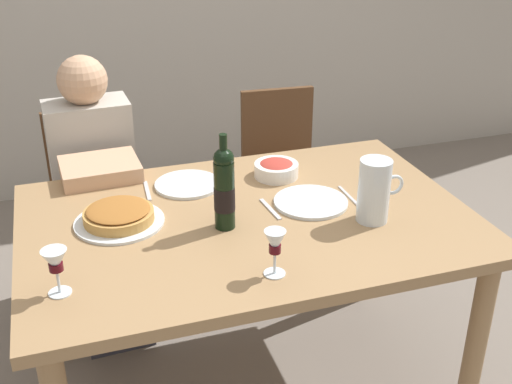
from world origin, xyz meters
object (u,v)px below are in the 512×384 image
(dining_table, at_px, (248,240))
(diner_left, at_px, (99,192))
(baked_tart, at_px, (119,216))
(salad_bowl, at_px, (276,169))
(wine_glass_left_diner, at_px, (275,245))
(dinner_plate_right_setting, at_px, (311,202))
(chair_right, at_px, (282,168))
(wine_bottle, at_px, (224,188))
(chair_left, at_px, (94,194))
(dinner_plate_left_setting, at_px, (188,184))
(wine_glass_right_diner, at_px, (55,263))
(water_pitcher, at_px, (374,194))

(dining_table, bearing_deg, diner_left, 124.44)
(baked_tart, relative_size, salad_bowl, 1.77)
(wine_glass_left_diner, xyz_separation_m, diner_left, (-0.41, 1.00, -0.24))
(dinner_plate_right_setting, relative_size, chair_right, 0.30)
(wine_bottle, bearing_deg, wine_glass_left_diner, -79.10)
(diner_left, bearing_deg, baked_tart, 90.32)
(baked_tart, distance_m, chair_left, 0.85)
(dinner_plate_left_setting, xyz_separation_m, chair_right, (0.60, 0.59, -0.27))
(wine_bottle, height_order, wine_glass_left_diner, wine_bottle)
(wine_bottle, relative_size, baked_tart, 1.09)
(salad_bowl, relative_size, wine_glass_right_diner, 1.22)
(salad_bowl, bearing_deg, dining_table, -125.90)
(wine_bottle, xyz_separation_m, dinner_plate_left_setting, (-0.05, 0.34, -0.13))
(dining_table, bearing_deg, chair_right, 62.96)
(baked_tart, bearing_deg, chair_right, 42.65)
(water_pitcher, bearing_deg, diner_left, 136.20)
(dining_table, distance_m, wine_glass_right_diner, 0.70)
(dining_table, height_order, chair_left, chair_left)
(wine_glass_right_diner, height_order, dinner_plate_right_setting, wine_glass_right_diner)
(water_pitcher, distance_m, salad_bowl, 0.47)
(wine_glass_left_diner, bearing_deg, chair_right, 68.68)
(diner_left, bearing_deg, chair_left, -90.43)
(water_pitcher, bearing_deg, salad_bowl, 113.76)
(dinner_plate_right_setting, height_order, chair_left, chair_left)
(chair_right, bearing_deg, wine_glass_left_diner, 72.62)
(chair_right, bearing_deg, diner_left, 19.11)
(wine_glass_left_diner, xyz_separation_m, wine_glass_right_diner, (-0.59, 0.09, -0.00))
(water_pitcher, xyz_separation_m, salad_bowl, (-0.19, 0.42, -0.06))
(wine_glass_right_diner, bearing_deg, wine_glass_left_diner, -9.03)
(salad_bowl, bearing_deg, wine_bottle, -132.50)
(wine_glass_left_diner, bearing_deg, diner_left, 112.43)
(wine_bottle, xyz_separation_m, diner_left, (-0.35, 0.69, -0.28))
(wine_glass_left_diner, height_order, chair_left, wine_glass_left_diner)
(wine_bottle, height_order, baked_tart, wine_bottle)
(wine_bottle, height_order, wine_glass_right_diner, wine_bottle)
(diner_left, bearing_deg, chair_right, -167.40)
(salad_bowl, relative_size, wine_glass_left_diner, 1.18)
(dining_table, xyz_separation_m, dinner_plate_left_setting, (-0.14, 0.30, 0.10))
(dining_table, height_order, water_pitcher, water_pitcher)
(diner_left, relative_size, chair_right, 1.33)
(dining_table, distance_m, salad_bowl, 0.36)
(water_pitcher, xyz_separation_m, dinner_plate_left_setting, (-0.53, 0.45, -0.09))
(wine_glass_right_diner, bearing_deg, diner_left, 78.93)
(dining_table, relative_size, wine_glass_right_diner, 10.91)
(water_pitcher, xyz_separation_m, wine_glass_right_diner, (-1.01, -0.11, 0.00))
(dinner_plate_right_setting, distance_m, diner_left, 0.94)
(wine_glass_right_diner, relative_size, dinner_plate_right_setting, 0.53)
(water_pitcher, distance_m, wine_glass_right_diner, 1.01)
(dining_table, relative_size, chair_right, 1.72)
(chair_right, bearing_deg, salad_bowl, 71.41)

